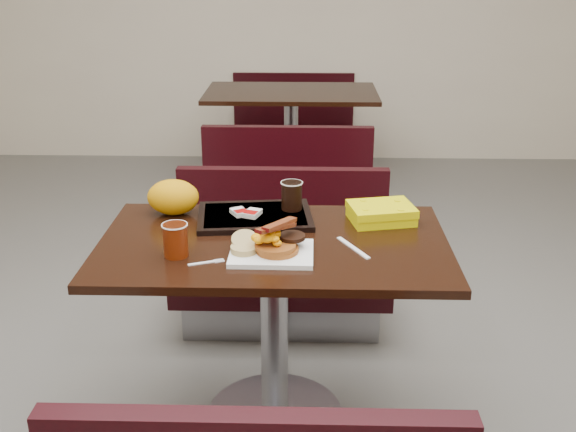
{
  "coord_description": "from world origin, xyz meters",
  "views": [
    {
      "loc": [
        0.11,
        -2.13,
        1.69
      ],
      "look_at": [
        0.05,
        0.06,
        0.82
      ],
      "focal_mm": 42.38,
      "sensor_mm": 36.0,
      "label": 1
    }
  ],
  "objects_px": {
    "bench_near_n": "(281,257)",
    "pancake_stack": "(277,247)",
    "tray": "(255,216)",
    "hashbrown_sleeve_right": "(252,213)",
    "clamshell": "(381,213)",
    "paper_bag": "(173,197)",
    "fork": "(201,263)",
    "table_near": "(274,335)",
    "table_far": "(291,143)",
    "knife": "(353,248)",
    "bench_far_s": "(288,176)",
    "hashbrown_sleeve_left": "(239,212)",
    "bench_far_n": "(293,122)",
    "coffee_cup_far": "(292,196)",
    "coffee_cup_near": "(176,240)",
    "platter": "(272,253)"
  },
  "relations": [
    {
      "from": "bench_far_n",
      "to": "paper_bag",
      "type": "distance_m",
      "value": 3.11
    },
    {
      "from": "fork",
      "to": "coffee_cup_far",
      "type": "xyz_separation_m",
      "value": [
        0.28,
        0.44,
        0.07
      ]
    },
    {
      "from": "table_near",
      "to": "bench_near_n",
      "type": "bearing_deg",
      "value": 90.0
    },
    {
      "from": "fork",
      "to": "paper_bag",
      "type": "xyz_separation_m",
      "value": [
        -0.17,
        0.43,
        0.07
      ]
    },
    {
      "from": "bench_far_n",
      "to": "platter",
      "type": "distance_m",
      "value": 3.44
    },
    {
      "from": "bench_far_s",
      "to": "clamshell",
      "type": "xyz_separation_m",
      "value": [
        0.39,
        -1.71,
        0.42
      ]
    },
    {
      "from": "knife",
      "to": "clamshell",
      "type": "bearing_deg",
      "value": 126.67
    },
    {
      "from": "bench_far_s",
      "to": "tray",
      "type": "xyz_separation_m",
      "value": [
        -0.08,
        -1.7,
        0.4
      ]
    },
    {
      "from": "bench_far_n",
      "to": "hashbrown_sleeve_right",
      "type": "bearing_deg",
      "value": -91.59
    },
    {
      "from": "table_near",
      "to": "coffee_cup_far",
      "type": "height_order",
      "value": "coffee_cup_far"
    },
    {
      "from": "bench_far_s",
      "to": "paper_bag",
      "type": "relative_size",
      "value": 5.17
    },
    {
      "from": "fork",
      "to": "bench_far_s",
      "type": "bearing_deg",
      "value": 63.6
    },
    {
      "from": "table_near",
      "to": "bench_far_n",
      "type": "relative_size",
      "value": 1.2
    },
    {
      "from": "table_near",
      "to": "coffee_cup_near",
      "type": "distance_m",
      "value": 0.55
    },
    {
      "from": "bench_far_s",
      "to": "tray",
      "type": "distance_m",
      "value": 1.75
    },
    {
      "from": "tray",
      "to": "coffee_cup_far",
      "type": "distance_m",
      "value": 0.16
    },
    {
      "from": "tray",
      "to": "hashbrown_sleeve_right",
      "type": "distance_m",
      "value": 0.03
    },
    {
      "from": "pancake_stack",
      "to": "clamshell",
      "type": "relative_size",
      "value": 0.61
    },
    {
      "from": "bench_far_n",
      "to": "knife",
      "type": "distance_m",
      "value": 3.39
    },
    {
      "from": "table_near",
      "to": "platter",
      "type": "relative_size",
      "value": 4.42
    },
    {
      "from": "table_far",
      "to": "coffee_cup_near",
      "type": "relative_size",
      "value": 10.8
    },
    {
      "from": "fork",
      "to": "paper_bag",
      "type": "relative_size",
      "value": 0.61
    },
    {
      "from": "table_near",
      "to": "table_far",
      "type": "xyz_separation_m",
      "value": [
        0.0,
        2.6,
        0.0
      ]
    },
    {
      "from": "coffee_cup_near",
      "to": "tray",
      "type": "height_order",
      "value": "coffee_cup_near"
    },
    {
      "from": "coffee_cup_near",
      "to": "hashbrown_sleeve_left",
      "type": "bearing_deg",
      "value": 61.51
    },
    {
      "from": "table_far",
      "to": "hashbrown_sleeve_right",
      "type": "height_order",
      "value": "hashbrown_sleeve_right"
    },
    {
      "from": "table_far",
      "to": "platter",
      "type": "relative_size",
      "value": 4.42
    },
    {
      "from": "bench_far_s",
      "to": "hashbrown_sleeve_left",
      "type": "height_order",
      "value": "hashbrown_sleeve_left"
    },
    {
      "from": "bench_far_s",
      "to": "clamshell",
      "type": "distance_m",
      "value": 1.8
    },
    {
      "from": "hashbrown_sleeve_left",
      "to": "paper_bag",
      "type": "distance_m",
      "value": 0.26
    },
    {
      "from": "bench_far_n",
      "to": "tray",
      "type": "distance_m",
      "value": 3.13
    },
    {
      "from": "hashbrown_sleeve_left",
      "to": "hashbrown_sleeve_right",
      "type": "relative_size",
      "value": 0.97
    },
    {
      "from": "bench_far_n",
      "to": "hashbrown_sleeve_right",
      "type": "xyz_separation_m",
      "value": [
        -0.09,
        -3.12,
        0.42
      ]
    },
    {
      "from": "platter",
      "to": "hashbrown_sleeve_left",
      "type": "xyz_separation_m",
      "value": [
        -0.14,
        0.31,
        0.02
      ]
    },
    {
      "from": "bench_near_n",
      "to": "knife",
      "type": "distance_m",
      "value": 0.89
    },
    {
      "from": "hashbrown_sleeve_left",
      "to": "clamshell",
      "type": "xyz_separation_m",
      "value": [
        0.52,
        -0.0,
        0.0
      ]
    },
    {
      "from": "platter",
      "to": "hashbrown_sleeve_right",
      "type": "xyz_separation_m",
      "value": [
        -0.09,
        0.3,
        0.02
      ]
    },
    {
      "from": "pancake_stack",
      "to": "fork",
      "type": "relative_size",
      "value": 1.19
    },
    {
      "from": "bench_near_n",
      "to": "pancake_stack",
      "type": "height_order",
      "value": "pancake_stack"
    },
    {
      "from": "table_far",
      "to": "bench_near_n",
      "type": "bearing_deg",
      "value": -90.0
    },
    {
      "from": "knife",
      "to": "paper_bag",
      "type": "relative_size",
      "value": 0.99
    },
    {
      "from": "table_near",
      "to": "clamshell",
      "type": "distance_m",
      "value": 0.59
    },
    {
      "from": "table_far",
      "to": "clamshell",
      "type": "xyz_separation_m",
      "value": [
        0.39,
        -2.41,
        0.41
      ]
    },
    {
      "from": "clamshell",
      "to": "paper_bag",
      "type": "height_order",
      "value": "paper_bag"
    },
    {
      "from": "bench_far_s",
      "to": "table_far",
      "type": "bearing_deg",
      "value": 90.0
    },
    {
      "from": "hashbrown_sleeve_left",
      "to": "pancake_stack",
      "type": "bearing_deg",
      "value": -94.2
    },
    {
      "from": "knife",
      "to": "paper_bag",
      "type": "xyz_separation_m",
      "value": [
        -0.66,
        0.3,
        0.06
      ]
    },
    {
      "from": "bench_near_n",
      "to": "table_far",
      "type": "height_order",
      "value": "table_far"
    },
    {
      "from": "fork",
      "to": "knife",
      "type": "height_order",
      "value": "same"
    },
    {
      "from": "tray",
      "to": "hashbrown_sleeve_left",
      "type": "height_order",
      "value": "hashbrown_sleeve_left"
    }
  ]
}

